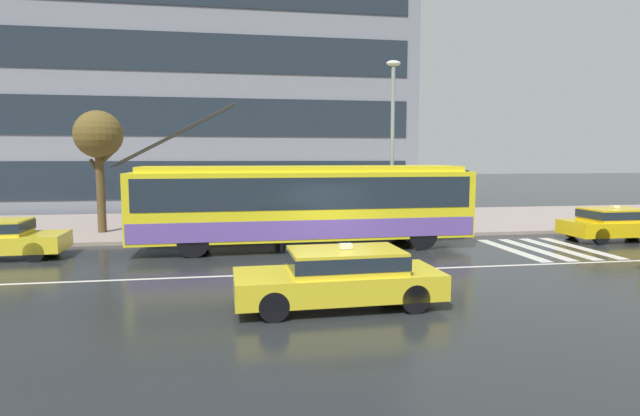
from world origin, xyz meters
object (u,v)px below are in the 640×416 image
object	(u,v)px
pedestrian_at_shelter	(277,198)
pedestrian_waiting_by_pole	(346,195)
bus_shelter	(232,184)
street_lamp	(392,132)
pedestrian_walking_past	(285,195)
trolleybus	(304,203)
street_tree_bare	(99,138)
taxi_oncoming_near	(341,275)
pedestrian_approaching_curb	(250,191)
taxi_ahead_of_bus	(617,223)

from	to	relation	value
pedestrian_at_shelter	pedestrian_waiting_by_pole	world-z (taller)	pedestrian_waiting_by_pole
bus_shelter	street_lamp	world-z (taller)	street_lamp
pedestrian_walking_past	trolleybus	bearing A→B (deg)	-84.29
pedestrian_at_shelter	street_tree_bare	bearing A→B (deg)	162.41
bus_shelter	pedestrian_walking_past	xyz separation A→B (m)	(2.24, 0.08, -0.47)
taxi_oncoming_near	street_tree_bare	world-z (taller)	street_tree_bare
pedestrian_at_shelter	street_tree_bare	size ratio (longest dim) A/B	0.38
pedestrian_walking_past	pedestrian_waiting_by_pole	world-z (taller)	pedestrian_waiting_by_pole
trolleybus	pedestrian_walking_past	world-z (taller)	trolleybus
trolleybus	pedestrian_approaching_curb	world-z (taller)	trolleybus
trolleybus	pedestrian_walking_past	bearing A→B (deg)	95.71
pedestrian_at_shelter	street_lamp	bearing A→B (deg)	6.29
pedestrian_waiting_by_pole	bus_shelter	bearing A→B (deg)	173.34
pedestrian_approaching_curb	street_tree_bare	xyz separation A→B (m)	(-6.19, -0.20, 2.28)
pedestrian_approaching_curb	pedestrian_walking_past	world-z (taller)	pedestrian_approaching_curb
trolleybus	pedestrian_waiting_by_pole	bearing A→B (deg)	53.41
pedestrian_walking_past	pedestrian_waiting_by_pole	xyz separation A→B (m)	(2.54, -0.64, 0.02)
bus_shelter	street_tree_bare	world-z (taller)	street_tree_bare
trolleybus	pedestrian_at_shelter	distance (m)	2.16
taxi_oncoming_near	taxi_ahead_of_bus	distance (m)	14.43
pedestrian_approaching_curb	street_tree_bare	bearing A→B (deg)	-178.19
trolleybus	pedestrian_approaching_curb	bearing A→B (deg)	112.26
pedestrian_walking_past	street_tree_bare	world-z (taller)	street_tree_bare
pedestrian_at_shelter	pedestrian_waiting_by_pole	xyz separation A→B (m)	(3.02, 0.95, 0.01)
trolleybus	street_tree_bare	bearing A→B (deg)	151.99
taxi_oncoming_near	pedestrian_at_shelter	xyz separation A→B (m)	(-0.67, 9.30, 0.97)
taxi_ahead_of_bus	pedestrian_at_shelter	distance (m)	13.53
trolleybus	street_lamp	xyz separation A→B (m)	(4.06, 2.53, 2.68)
taxi_oncoming_near	bus_shelter	distance (m)	11.16
street_lamp	pedestrian_waiting_by_pole	bearing A→B (deg)	167.78
pedestrian_approaching_curb	street_tree_bare	size ratio (longest dim) A/B	0.41
trolleybus	street_tree_bare	world-z (taller)	street_tree_bare
street_tree_bare	pedestrian_walking_past	bearing A→B (deg)	-5.12
trolleybus	taxi_oncoming_near	xyz separation A→B (m)	(-0.17, -7.31, -0.93)
bus_shelter	pedestrian_waiting_by_pole	size ratio (longest dim) A/B	1.84
pedestrian_at_shelter	street_lamp	world-z (taller)	street_lamp
pedestrian_waiting_by_pole	street_tree_bare	world-z (taller)	street_tree_bare
pedestrian_waiting_by_pole	street_tree_bare	bearing A→B (deg)	172.59
bus_shelter	street_tree_bare	distance (m)	5.80
street_lamp	pedestrian_approaching_curb	bearing A→B (deg)	161.85
taxi_ahead_of_bus	pedestrian_at_shelter	size ratio (longest dim) A/B	2.20
pedestrian_walking_past	pedestrian_waiting_by_pole	bearing A→B (deg)	-14.16
bus_shelter	street_lamp	bearing A→B (deg)	-8.25
taxi_oncoming_near	pedestrian_approaching_curb	xyz separation A→B (m)	(-1.65, 11.76, 1.10)
trolleybus	taxi_ahead_of_bus	world-z (taller)	trolleybus
taxi_oncoming_near	street_lamp	distance (m)	11.30
bus_shelter	pedestrian_waiting_by_pole	distance (m)	4.83
trolleybus	pedestrian_at_shelter	world-z (taller)	trolleybus
taxi_ahead_of_bus	pedestrian_waiting_by_pole	xyz separation A→B (m)	(-10.27, 3.26, 0.99)
taxi_ahead_of_bus	bus_shelter	bearing A→B (deg)	165.77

